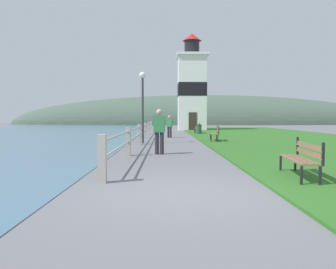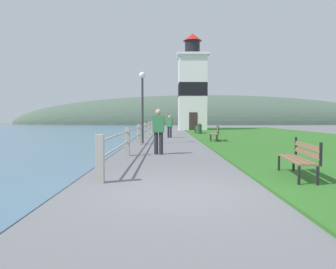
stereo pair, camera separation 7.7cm
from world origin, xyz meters
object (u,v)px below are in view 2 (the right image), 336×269
object	(u,v)px
trash_bin	(199,130)
person_by_railing	(158,130)
park_bench_far	(198,127)
park_bench_midway	(215,133)
park_bench_near	(300,157)
lighthouse	(192,88)
lamp_post	(142,94)
person_strolling	(170,126)

from	to	relation	value
trash_bin	person_by_railing	bearing A→B (deg)	-101.71
park_bench_far	trash_bin	size ratio (longest dim) A/B	1.98
park_bench_midway	park_bench_near	bearing A→B (deg)	97.43
park_bench_near	trash_bin	size ratio (longest dim) A/B	2.28
trash_bin	lighthouse	bearing A→B (deg)	88.79
park_bench_far	lamp_post	distance (m)	12.31
park_bench_midway	park_bench_far	bearing A→B (deg)	-83.45
park_bench_near	lighthouse	world-z (taller)	lighthouse
lighthouse	person_strolling	distance (m)	14.89
person_by_railing	trash_bin	xyz separation A→B (m)	(3.06, 14.75, -0.54)
park_bench_far	person_strolling	bearing A→B (deg)	74.44
lighthouse	lamp_post	distance (m)	19.73
trash_bin	lamp_post	distance (m)	10.43
person_strolling	park_bench_near	bearing A→B (deg)	-149.19
person_strolling	lighthouse	bearing A→B (deg)	9.48
lamp_post	person_strolling	bearing A→B (deg)	72.86
lighthouse	trash_bin	world-z (taller)	lighthouse
person_by_railing	trash_bin	bearing A→B (deg)	-6.53
park_bench_near	person_by_railing	bearing A→B (deg)	-50.19
park_bench_midway	person_by_railing	world-z (taller)	person_by_railing
person_by_railing	lamp_post	size ratio (longest dim) A/B	0.45
park_bench_midway	lamp_post	world-z (taller)	lamp_post
park_bench_midway	person_by_railing	xyz separation A→B (m)	(-3.23, -6.61, 0.42)
person_strolling	lamp_post	distance (m)	5.61
park_bench_midway	trash_bin	world-z (taller)	park_bench_midway
lighthouse	person_strolling	bearing A→B (deg)	-100.94
park_bench_midway	park_bench_far	size ratio (longest dim) A/B	1.12
park_bench_far	person_strolling	world-z (taller)	person_strolling
park_bench_far	person_by_railing	world-z (taller)	person_by_railing
trash_bin	lamp_post	world-z (taller)	lamp_post
park_bench_near	person_strolling	xyz separation A→B (m)	(-2.89, 15.73, 0.32)
park_bench_near	person_strolling	distance (m)	15.99
lighthouse	park_bench_midway	bearing A→B (deg)	-90.12
park_bench_near	park_bench_midway	distance (m)	11.84
lamp_post	trash_bin	bearing A→B (deg)	66.37
park_bench_far	lamp_post	xyz separation A→B (m)	(-4.23, -11.34, 2.20)
park_bench_near	lamp_post	distance (m)	11.77
lighthouse	person_strolling	xyz separation A→B (m)	(-2.73, -14.10, -3.91)
lighthouse	trash_bin	size ratio (longest dim) A/B	12.98
person_strolling	person_by_railing	size ratio (longest dim) A/B	0.89
lighthouse	person_by_railing	xyz separation A→B (m)	(-3.27, -24.59, -3.81)
lighthouse	person_strolling	size ratio (longest dim) A/B	6.87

